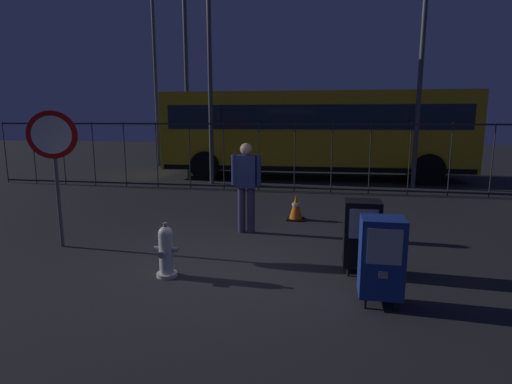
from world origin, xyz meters
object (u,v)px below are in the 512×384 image
object	(u,v)px
newspaper_box_secondary	(381,257)
street_light_near_right	(210,58)
newspaper_box_primary	(362,233)
street_light_far_right	(186,59)
pedestrian	(246,182)
traffic_cone	(296,208)
street_light_far_left	(155,69)
street_light_near_left	(422,52)
stop_sign	(54,151)
bus_near	(314,130)
fire_hydrant	(166,251)

from	to	relation	value
newspaper_box_secondary	street_light_near_right	distance (m)	9.85
newspaper_box_primary	street_light_far_right	world-z (taller)	street_light_far_right
pedestrian	traffic_cone	xyz separation A→B (m)	(0.84, 1.13, -0.69)
street_light_far_left	newspaper_box_primary	bearing A→B (deg)	-55.83
pedestrian	street_light_far_left	distance (m)	12.02
street_light_near_right	street_light_far_right	world-z (taller)	street_light_far_right
street_light_near_right	street_light_far_left	bearing A→B (deg)	130.17
street_light_near_left	street_light_far_left	distance (m)	10.87
stop_sign	newspaper_box_secondary	bearing A→B (deg)	-14.69
newspaper_box_primary	pedestrian	bearing A→B (deg)	138.25
street_light_far_left	street_light_near_left	bearing A→B (deg)	-22.33
newspaper_box_primary	bus_near	xyz separation A→B (m)	(-0.99, 9.28, 1.14)
newspaper_box_primary	newspaper_box_secondary	distance (m)	0.95
newspaper_box_primary	traffic_cone	size ratio (longest dim) A/B	1.92
newspaper_box_secondary	pedestrian	size ratio (longest dim) A/B	0.61
newspaper_box_secondary	traffic_cone	distance (m)	4.02
newspaper_box_secondary	street_light_near_left	size ratio (longest dim) A/B	0.15
stop_sign	street_light_far_left	bearing A→B (deg)	105.37
traffic_cone	fire_hydrant	bearing A→B (deg)	-113.35
street_light_near_left	street_light_near_right	size ratio (longest dim) A/B	1.02
pedestrian	street_light_near_right	bearing A→B (deg)	112.15
newspaper_box_secondary	street_light_far_left	distance (m)	15.38
street_light_near_right	stop_sign	bearing A→B (deg)	-95.14
newspaper_box_secondary	stop_sign	distance (m)	5.21
pedestrian	newspaper_box_primary	bearing A→B (deg)	-41.75
fire_hydrant	stop_sign	world-z (taller)	stop_sign
fire_hydrant	street_light_near_left	distance (m)	10.06
pedestrian	street_light_far_right	distance (m)	7.70
newspaper_box_secondary	bus_near	world-z (taller)	bus_near
street_light_near_right	bus_near	bearing A→B (deg)	32.58
fire_hydrant	bus_near	bearing A→B (deg)	80.79
newspaper_box_secondary	pedestrian	distance (m)	3.42
traffic_cone	street_light_far_right	distance (m)	7.58
street_light_near_right	street_light_far_right	bearing A→B (deg)	144.46
pedestrian	stop_sign	bearing A→B (deg)	-154.19
bus_near	street_light_near_left	bearing A→B (deg)	-31.24
newspaper_box_secondary	pedestrian	xyz separation A→B (m)	(-2.09, 2.68, 0.38)
fire_hydrant	newspaper_box_secondary	size ratio (longest dim) A/B	0.73
stop_sign	street_light_near_right	distance (m)	7.30
street_light_near_left	newspaper_box_primary	bearing A→B (deg)	-105.95
newspaper_box_primary	street_light_near_right	world-z (taller)	street_light_near_right
newspaper_box_primary	newspaper_box_secondary	xyz separation A→B (m)	(0.14, -0.94, 0.00)
bus_near	street_light_near_left	world-z (taller)	street_light_near_left
street_light_near_left	street_light_far_left	size ratio (longest dim) A/B	0.95
newspaper_box_primary	stop_sign	bearing A→B (deg)	175.79
fire_hydrant	street_light_far_left	xyz separation A→B (m)	(-5.32, 12.21, 3.87)
bus_near	pedestrian	bearing A→B (deg)	-99.15
fire_hydrant	newspaper_box_secondary	bearing A→B (deg)	-7.84
newspaper_box_secondary	stop_sign	xyz separation A→B (m)	(-4.94, 1.30, 1.03)
newspaper_box_secondary	stop_sign	bearing A→B (deg)	165.31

